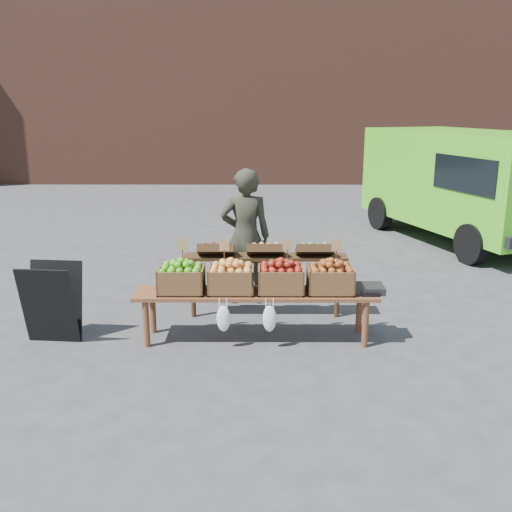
# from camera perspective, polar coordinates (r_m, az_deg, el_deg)

# --- Properties ---
(ground) EXTENTS (80.00, 80.00, 0.00)m
(ground) POSITION_cam_1_polar(r_m,az_deg,el_deg) (6.50, -4.53, -8.63)
(ground) COLOR #3F3F41
(brick_building) EXTENTS (24.00, 4.00, 10.00)m
(brick_building) POSITION_cam_1_polar(r_m,az_deg,el_deg) (21.08, -1.30, 21.49)
(brick_building) COLOR brown
(brick_building) RESTS_ON ground
(delivery_van) EXTENTS (3.55, 5.14, 2.10)m
(delivery_van) POSITION_cam_1_polar(r_m,az_deg,el_deg) (11.70, 20.13, 6.47)
(delivery_van) COLOR #4CC61F
(delivery_van) RESTS_ON ground
(vendor) EXTENTS (0.69, 0.48, 1.81)m
(vendor) POSITION_cam_1_polar(r_m,az_deg,el_deg) (7.51, -1.06, 1.94)
(vendor) COLOR #2B2D21
(vendor) RESTS_ON ground
(chalkboard_sign) EXTENTS (0.63, 0.38, 0.91)m
(chalkboard_sign) POSITION_cam_1_polar(r_m,az_deg,el_deg) (6.76, -19.72, -4.41)
(chalkboard_sign) COLOR black
(chalkboard_sign) RESTS_ON ground
(back_table) EXTENTS (2.10, 0.44, 1.04)m
(back_table) POSITION_cam_1_polar(r_m,az_deg,el_deg) (7.06, 0.93, -2.13)
(back_table) COLOR #352311
(back_table) RESTS_ON ground
(display_bench) EXTENTS (2.70, 0.56, 0.57)m
(display_bench) POSITION_cam_1_polar(r_m,az_deg,el_deg) (6.46, -0.02, -6.00)
(display_bench) COLOR brown
(display_bench) RESTS_ON ground
(crate_golden_apples) EXTENTS (0.50, 0.40, 0.28)m
(crate_golden_apples) POSITION_cam_1_polar(r_m,az_deg,el_deg) (6.38, -7.46, -2.37)
(crate_golden_apples) COLOR #369213
(crate_golden_apples) RESTS_ON display_bench
(crate_russet_pears) EXTENTS (0.50, 0.40, 0.28)m
(crate_russet_pears) POSITION_cam_1_polar(r_m,az_deg,el_deg) (6.33, -2.51, -2.39)
(crate_russet_pears) COLOR gold
(crate_russet_pears) RESTS_ON display_bench
(crate_red_apples) EXTENTS (0.50, 0.40, 0.28)m
(crate_red_apples) POSITION_cam_1_polar(r_m,az_deg,el_deg) (6.32, 2.48, -2.40)
(crate_red_apples) COLOR maroon
(crate_red_apples) RESTS_ON display_bench
(crate_green_apples) EXTENTS (0.50, 0.40, 0.28)m
(crate_green_apples) POSITION_cam_1_polar(r_m,az_deg,el_deg) (6.37, 7.43, -2.39)
(crate_green_apples) COLOR brown
(crate_green_apples) RESTS_ON display_bench
(weighing_scale) EXTENTS (0.34, 0.30, 0.08)m
(weighing_scale) POSITION_cam_1_polar(r_m,az_deg,el_deg) (6.47, 11.15, -3.21)
(weighing_scale) COLOR black
(weighing_scale) RESTS_ON display_bench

